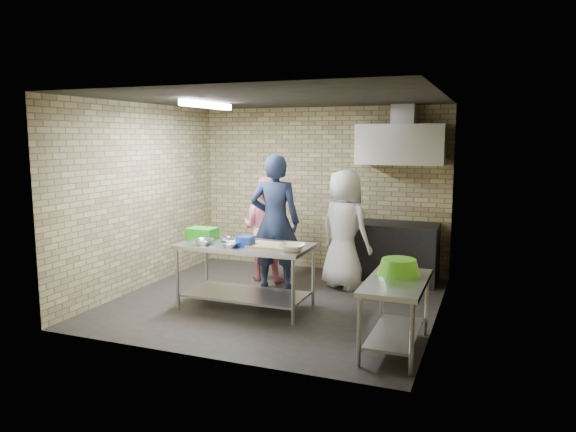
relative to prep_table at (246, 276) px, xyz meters
The scene contains 26 objects.
floor 0.63m from the prep_table, 56.59° to the left, with size 4.20×4.20×0.00m, color black.
ceiling 2.32m from the prep_table, 56.59° to the left, with size 4.20×4.20×0.00m, color black.
back_wall 2.58m from the prep_table, 83.83° to the left, with size 4.20×0.06×2.70m, color tan.
front_wall 1.87m from the prep_table, 80.87° to the right, with size 4.20×0.06×2.70m, color tan.
left_wall 2.10m from the prep_table, 167.99° to the left, with size 0.06×4.00×2.70m, color tan.
right_wall 2.56m from the prep_table, ahead, with size 0.06×4.00×2.70m, color tan.
prep_table is the anchor object (origin of this frame).
side_counter 2.18m from the prep_table, 18.99° to the right, with size 0.60×1.20×0.75m, color silver.
stove 2.60m from the prep_table, 51.77° to the left, with size 1.20×0.70×0.90m, color black.
range_hood 3.13m from the prep_table, 52.44° to the left, with size 1.30×0.60×0.60m, color silver.
hood_duct 3.48m from the prep_table, 54.34° to the left, with size 0.35×0.30×0.30m, color #A5A8AD.
wall_shelf 3.33m from the prep_table, 50.09° to the left, with size 0.80×0.20×0.04m, color #3F2B19.
fluorescent_fixture 2.37m from the prep_table, 152.15° to the left, with size 0.10×1.25×0.08m, color white.
green_crate 0.87m from the prep_table, behind, with size 0.38×0.28×0.15m, color green.
blue_tub 0.50m from the prep_table, 63.43° to the right, with size 0.19×0.19×0.12m, color #173FAF.
cutting_board 0.56m from the prep_table, ahead, with size 0.52×0.39×0.03m, color tan.
mixing_bowl_a 0.71m from the prep_table, 158.20° to the right, with size 0.26×0.26×0.06m, color silver.
mixing_bowl_b 0.55m from the prep_table, behind, with size 0.20×0.20×0.06m, color silver.
mixing_bowl_c 0.51m from the prep_table, 114.44° to the right, with size 0.24×0.24×0.06m, color #BABCC1.
ceramic_bowl 0.85m from the prep_table, 12.09° to the right, with size 0.32×0.32×0.08m, color beige.
green_basin 2.13m from the prep_table, 12.67° to the right, with size 0.46×0.46×0.17m, color #59C626, non-canonical shape.
bottle_red 3.25m from the prep_table, 53.99° to the left, with size 0.07×0.07×0.18m, color #B22619.
bottle_green 3.46m from the prep_table, 47.95° to the left, with size 0.06×0.06×0.15m, color green.
man_navy 1.14m from the prep_table, 89.91° to the left, with size 0.72×0.47×1.98m, color #151D36.
woman_pink 1.49m from the prep_table, 102.97° to the left, with size 0.78×0.61×1.61m, color #E07686.
woman_white 1.74m from the prep_table, 56.23° to the left, with size 0.85×0.56×1.75m, color silver.
Camera 1 is at (2.70, -6.51, 2.21)m, focal length 33.50 mm.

